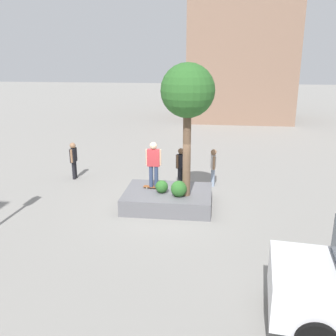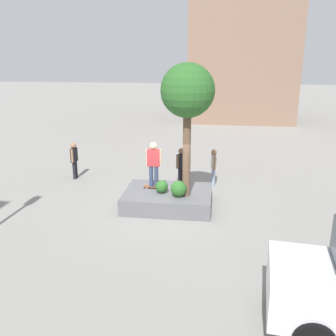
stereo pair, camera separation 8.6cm
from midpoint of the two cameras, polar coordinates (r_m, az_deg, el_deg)
ground_plane at (r=14.22m, az=0.03°, el=-5.81°), size 120.00×120.00×0.00m
planter_ledge at (r=14.14m, az=0.17°, el=-4.64°), size 3.22×2.42×0.59m
plaza_tree at (r=12.83m, az=3.17°, el=11.25°), size 1.83×1.83×4.64m
boxwood_shrub at (r=13.82m, az=-0.79°, el=-2.82°), size 0.47×0.47×0.47m
hedge_clump at (r=13.45m, az=1.81°, el=-3.15°), size 0.58×0.58×0.58m
skateboard at (r=14.30m, az=-1.97°, el=-2.88°), size 0.82×0.30×0.07m
skateboarder at (r=13.99m, az=-2.01°, el=1.01°), size 0.58×0.27×1.72m
passerby_with_bag at (r=17.55m, az=-13.85°, el=1.49°), size 0.26×0.57×1.68m
pedestrian_crossing at (r=16.20m, az=7.05°, el=0.46°), size 0.25×0.55×1.62m
bystander_watching at (r=16.22m, az=2.16°, el=0.63°), size 0.40×0.48×1.64m
plaza_lowrise_south at (r=33.60m, az=11.35°, el=19.36°), size 8.57×6.86×14.18m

